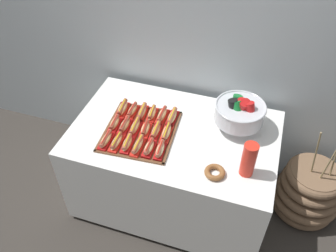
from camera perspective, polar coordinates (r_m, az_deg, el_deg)
name	(u,v)px	position (r m, az deg, el deg)	size (l,w,h in m)	color
ground_plane	(173,196)	(3.01, 0.84, -11.38)	(10.00, 10.00, 0.00)	#38332D
back_wall	(199,23)	(2.57, 5.10, 16.39)	(6.00, 0.10, 2.60)	#B2BCC1
buffet_table	(174,165)	(2.69, 0.93, -6.44)	(1.44, 0.92, 0.76)	white
floor_vase	(308,191)	(2.97, 21.95, -9.79)	(0.52, 0.52, 0.96)	brown
serving_tray	(140,131)	(2.43, -4.55, -0.84)	(0.51, 0.56, 0.01)	brown
hot_dog_0	(106,140)	(2.36, -10.13, -2.24)	(0.07, 0.17, 0.06)	#B21414
hot_dog_1	(116,142)	(2.34, -8.43, -2.58)	(0.06, 0.18, 0.06)	red
hot_dog_2	(127,143)	(2.31, -6.71, -2.86)	(0.07, 0.16, 0.06)	red
hot_dog_3	(138,145)	(2.29, -4.94, -3.20)	(0.06, 0.18, 0.06)	red
hot_dog_4	(149,148)	(2.28, -3.14, -3.59)	(0.06, 0.15, 0.06)	#B21414
hot_dog_5	(160,150)	(2.26, -1.31, -3.94)	(0.07, 0.16, 0.06)	#B21414
hot_dog_6	(115,123)	(2.47, -8.74, 0.42)	(0.07, 0.16, 0.06)	red
hot_dog_7	(125,125)	(2.44, -7.10, 0.14)	(0.07, 0.17, 0.06)	red
hot_dog_8	(135,127)	(2.42, -5.43, -0.17)	(0.07, 0.18, 0.06)	red
hot_dog_9	(145,129)	(2.41, -3.73, -0.51)	(0.08, 0.16, 0.06)	red
hot_dog_10	(156,131)	(2.39, -2.01, -0.78)	(0.06, 0.18, 0.06)	red
hot_dog_11	(166,133)	(2.37, -0.27, -1.09)	(0.08, 0.18, 0.06)	red
hot_dog_12	(123,109)	(2.58, -7.45, 2.85)	(0.09, 0.19, 0.06)	red
hot_dog_13	(132,110)	(2.56, -5.87, 2.55)	(0.06, 0.16, 0.06)	red
hot_dog_14	(142,112)	(2.54, -4.27, 2.31)	(0.07, 0.19, 0.06)	red
hot_dog_15	(152,114)	(2.52, -2.64, 2.03)	(0.08, 0.17, 0.06)	red
hot_dog_16	(162,115)	(2.50, -0.99, 1.77)	(0.06, 0.18, 0.06)	red
hot_dog_17	(172,117)	(2.49, 0.68, 1.49)	(0.07, 0.18, 0.06)	#B21414
punch_bowl	(240,112)	(2.42, 11.66, 2.31)	(0.35, 0.35, 0.26)	silver
cup_stack	(249,160)	(2.14, 13.07, -5.38)	(0.09, 0.09, 0.24)	red
donut	(215,172)	(2.18, 7.67, -7.53)	(0.13, 0.13, 0.04)	brown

